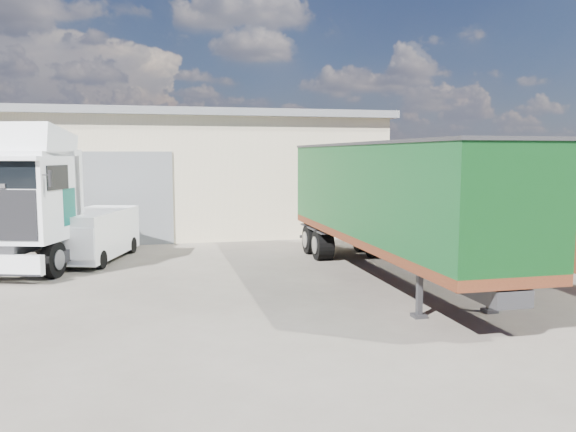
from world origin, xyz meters
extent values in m
plane|color=#272520|center=(0.00, 0.00, 0.00)|extent=(120.00, 120.00, 0.00)
cube|color=beige|center=(-6.00, 16.00, 2.50)|extent=(30.00, 12.00, 5.00)
cube|color=slate|center=(-6.00, 16.00, 5.15)|extent=(30.60, 12.60, 0.30)
cube|color=slate|center=(-2.00, 9.98, 1.80)|extent=(4.00, 0.08, 3.60)
cube|color=slate|center=(-6.00, 16.00, 5.35)|extent=(30.60, 0.40, 0.15)
cube|color=brown|center=(11.50, 6.00, 1.25)|extent=(0.35, 26.00, 2.50)
cylinder|color=black|center=(-4.50, 4.85, 0.52)|extent=(2.62, 1.75, 1.04)
cylinder|color=black|center=(-3.42, 8.11, 0.52)|extent=(2.67, 1.76, 1.04)
cylinder|color=black|center=(-2.99, 9.42, 0.52)|extent=(2.67, 1.76, 1.04)
cube|color=#2D2D30|center=(-3.76, 7.09, 0.88)|extent=(2.87, 6.43, 0.29)
cube|color=white|center=(-4.39, 5.18, 2.23)|extent=(3.04, 2.91, 2.41)
cube|color=white|center=(-4.33, 5.36, 3.78)|extent=(2.91, 2.57, 1.20)
cube|color=#0C564A|center=(-3.09, 5.16, 1.96)|extent=(0.24, 0.70, 1.08)
cylinder|color=#2D2D30|center=(-3.36, 8.30, 1.09)|extent=(1.36, 1.36, 0.12)
cube|color=#2D2D30|center=(4.85, -1.41, 0.52)|extent=(0.29, 0.29, 1.05)
cube|color=#2D2D30|center=(6.56, -1.41, 0.52)|extent=(0.29, 0.29, 1.05)
cylinder|color=black|center=(5.68, 6.05, 0.50)|extent=(2.43, 1.02, 1.01)
cube|color=#2D2D30|center=(5.69, 2.20, 0.86)|extent=(0.80, 11.40, 0.33)
cube|color=#5E2B15|center=(5.69, 2.20, 1.17)|extent=(2.42, 11.41, 0.23)
cube|color=black|center=(5.69, 2.20, 2.52)|extent=(2.42, 11.41, 2.47)
cube|color=#2D2D30|center=(5.69, 2.20, 3.77)|extent=(2.47, 11.47, 0.08)
cylinder|color=black|center=(-3.02, 5.74, 0.29)|extent=(1.76, 1.02, 0.57)
cylinder|color=black|center=(-2.23, 8.40, 0.29)|extent=(1.76, 1.02, 0.57)
cube|color=white|center=(-2.62, 7.07, 0.91)|extent=(2.72, 4.30, 1.47)
cube|color=white|center=(-3.09, 5.49, 0.87)|extent=(1.76, 1.21, 0.95)
cube|color=black|center=(-3.04, 5.66, 1.34)|extent=(1.47, 0.50, 0.52)
camera|label=1|loc=(-0.55, -12.23, 3.49)|focal=35.00mm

